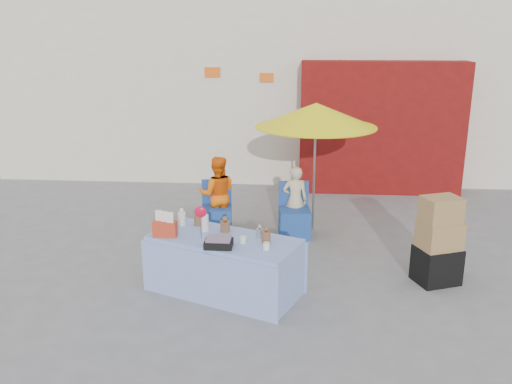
# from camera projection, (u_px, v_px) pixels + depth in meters

# --- Properties ---
(ground) EXTENTS (80.00, 80.00, 0.00)m
(ground) POSITION_uv_depth(u_px,v_px,m) (254.00, 276.00, 7.26)
(ground) COLOR slate
(ground) RESTS_ON ground
(backdrop) EXTENTS (14.00, 8.00, 7.80)m
(backdrop) POSITION_uv_depth(u_px,v_px,m) (298.00, 33.00, 13.51)
(backdrop) COLOR silver
(backdrop) RESTS_ON ground
(market_table) EXTENTS (2.07, 1.53, 1.14)m
(market_table) POSITION_uv_depth(u_px,v_px,m) (224.00, 264.00, 6.75)
(market_table) COLOR #8DA7E2
(market_table) RESTS_ON ground
(chair_left) EXTENTS (0.53, 0.52, 0.85)m
(chair_left) POSITION_uv_depth(u_px,v_px,m) (217.00, 218.00, 8.72)
(chair_left) COLOR #21489A
(chair_left) RESTS_ON ground
(chair_right) EXTENTS (0.53, 0.52, 0.85)m
(chair_right) POSITION_uv_depth(u_px,v_px,m) (294.00, 220.00, 8.63)
(chair_right) COLOR #21489A
(chair_right) RESTS_ON ground
(vendor_orange) EXTENTS (0.65, 0.54, 1.25)m
(vendor_orange) POSITION_uv_depth(u_px,v_px,m) (218.00, 194.00, 8.74)
(vendor_orange) COLOR orange
(vendor_orange) RESTS_ON ground
(vendor_beige) EXTENTS (0.43, 0.31, 1.11)m
(vendor_beige) POSITION_uv_depth(u_px,v_px,m) (295.00, 200.00, 8.67)
(vendor_beige) COLOR beige
(vendor_beige) RESTS_ON ground
(umbrella) EXTENTS (1.90, 1.90, 2.09)m
(umbrella) POSITION_uv_depth(u_px,v_px,m) (316.00, 116.00, 8.41)
(umbrella) COLOR gray
(umbrella) RESTS_ON ground
(box_stack) EXTENTS (0.65, 0.59, 1.17)m
(box_stack) POSITION_uv_depth(u_px,v_px,m) (438.00, 244.00, 6.95)
(box_stack) COLOR black
(box_stack) RESTS_ON ground
(tarp_bundle) EXTENTS (0.78, 0.65, 0.32)m
(tarp_bundle) POSITION_uv_depth(u_px,v_px,m) (174.00, 270.00, 7.06)
(tarp_bundle) COLOR yellow
(tarp_bundle) RESTS_ON ground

